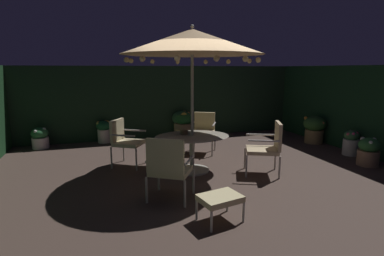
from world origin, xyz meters
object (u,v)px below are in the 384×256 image
Objects in this scene: centerpiece_planter at (184,122)px; patio_dining_table at (192,144)px; potted_plant_front_corner at (369,152)px; potted_plant_back_left at (40,138)px; patio_chair_north at (168,165)px; potted_plant_back_right at (351,142)px; potted_plant_right_near at (182,123)px; patio_chair_southeast at (125,139)px; potted_plant_left_near at (104,130)px; patio_chair_east at (204,129)px; patio_chair_northeast at (268,145)px; potted_plant_left_far at (314,128)px; patio_umbrella at (192,42)px; ottoman_footrest at (220,199)px.

patio_dining_table is at bearing -51.53° from centerpiece_planter.
potted_plant_back_left is (-6.85, 3.59, -0.02)m from potted_plant_front_corner.
patio_chair_north reaches higher than potted_plant_back_right.
potted_plant_right_near is (-3.04, 3.76, 0.14)m from potted_plant_front_corner.
patio_chair_southeast is 5.12m from potted_plant_front_corner.
patio_chair_north reaches higher than potted_plant_left_near.
patio_chair_east is at bearing 60.09° from patio_chair_north.
patio_chair_northeast is at bearing -27.23° from centerpiece_planter.
patio_chair_northeast is 2.65m from potted_plant_back_right.
centerpiece_planter reaches higher than patio_dining_table.
patio_dining_table is 1.45m from patio_chair_southeast.
patio_dining_table is 3.05m from potted_plant_right_near.
potted_plant_left_far is (5.13, 0.47, -0.17)m from patio_chair_southeast.
potted_plant_right_near reaches higher than potted_plant_left_near.
patio_chair_north is at bearing -119.91° from patio_chair_east.
patio_dining_table is 1.45m from patio_chair_east.
potted_plant_back_left is at bearing 138.71° from patio_umbrella.
patio_umbrella is at bearing 58.50° from patio_chair_north.
potted_plant_back_left is at bearing 167.35° from potted_plant_left_far.
potted_plant_left_far is at bearing -28.20° from potted_plant_right_near.
potted_plant_right_near is at bearing 78.51° from patio_umbrella.
patio_chair_north is 1.66× the size of ottoman_footrest.
patio_chair_north is at bearing -58.98° from potted_plant_back_left.
centerpiece_planter is 4.19m from potted_plant_left_far.
patio_umbrella is 3.79× the size of potted_plant_left_far.
potted_plant_back_right is at bearing 25.94° from ottoman_footrest.
ottoman_footrest is 5.11m from potted_plant_right_near.
patio_chair_southeast is at bearing 152.42° from patio_chair_northeast.
patio_chair_southeast is at bearing 109.44° from ottoman_footrest.
potted_plant_front_corner is at bearing -34.73° from patio_chair_east.
ottoman_footrest is 1.00× the size of potted_plant_left_near.
patio_dining_table is 1.95m from patio_umbrella.
patio_chair_southeast is (-1.24, 0.75, 0.03)m from patio_dining_table.
patio_chair_southeast is (-0.48, 2.00, 0.00)m from patio_chair_north.
patio_chair_northeast is at bearing -24.06° from patio_umbrella.
patio_chair_northeast is 3.66m from potted_plant_right_near.
potted_plant_back_right is (3.23, -1.31, -0.27)m from patio_chair_east.
potted_plant_back_right is (3.92, -0.03, -2.19)m from patio_umbrella.
potted_plant_left_near is (-0.39, 2.24, -0.24)m from patio_chair_southeast.
patio_dining_table is 2.73× the size of potted_plant_back_left.
potted_plant_back_left is (-3.20, 2.81, -0.27)m from patio_dining_table.
potted_plant_left_near is (-0.87, 4.23, -0.23)m from patio_chair_north.
patio_chair_northeast reaches higher than patio_dining_table.
patio_chair_east is 1.29× the size of potted_plant_left_far.
patio_chair_northeast is at bearing -24.06° from patio_dining_table.
patio_umbrella is 3.56× the size of potted_plant_right_near.
potted_plant_back_left is 0.89× the size of potted_plant_left_near.
patio_chair_southeast is at bearing -129.64° from potted_plant_right_near.
potted_plant_front_corner is at bearing -110.28° from potted_plant_back_right.
ottoman_footrest is (-1.59, -1.46, -0.26)m from patio_chair_northeast.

